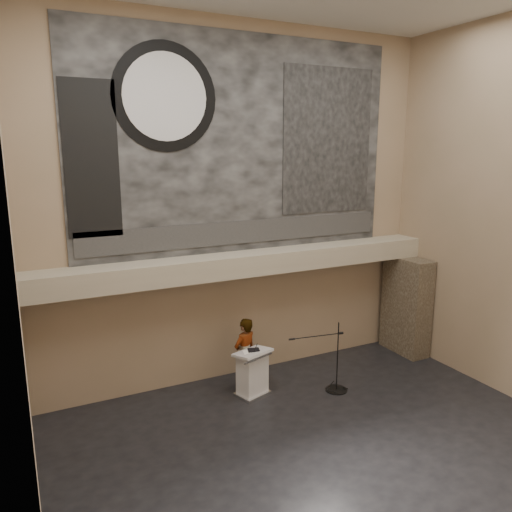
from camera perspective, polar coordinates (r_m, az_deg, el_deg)
floor at (r=10.20m, az=8.62°, el=-21.50°), size 10.00×10.00×0.00m
wall_back at (r=12.04m, az=-1.70°, el=5.62°), size 10.00×0.02×8.50m
wall_left at (r=7.01m, az=-25.87°, el=-0.53°), size 0.02×8.00×8.50m
soffit at (r=11.91m, az=-0.86°, el=-0.81°), size 10.00×0.80×0.50m
sprinkler_left at (r=11.35m, az=-8.06°, el=-3.04°), size 0.04×0.04×0.06m
sprinkler_right at (r=12.84m, az=6.92°, el=-1.20°), size 0.04×0.04×0.06m
banner at (r=11.93m, az=-1.68°, el=12.54°), size 8.00×0.05×5.00m
banner_text_strip at (r=12.06m, az=-1.54°, el=2.75°), size 7.76×0.02×0.55m
banner_clock_rim at (r=11.30m, az=-10.35°, el=17.44°), size 2.30×0.02×2.30m
banner_clock_face at (r=11.28m, az=-10.32°, el=17.45°), size 1.84×0.02×1.84m
banner_building_print at (r=13.08m, az=8.23°, el=12.84°), size 2.60×0.02×3.60m
banner_brick_print at (r=10.91m, az=-18.30°, el=10.37°), size 1.10×0.02×3.20m
stone_pier at (r=14.56m, az=16.80°, el=-5.42°), size 0.60×1.40×2.70m
lectern at (r=11.83m, az=-0.42°, el=-13.23°), size 0.95×0.79×1.14m
binder at (r=11.60m, az=-0.27°, el=-10.70°), size 0.32×0.28×0.04m
papers at (r=11.51m, az=-0.90°, el=-10.98°), size 0.27×0.33×0.00m
speaker_person at (r=11.99m, az=-1.29°, el=-11.14°), size 0.75×0.62×1.76m
mic_stand at (r=12.31m, az=9.01°, el=-13.90°), size 1.47×0.52×1.70m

